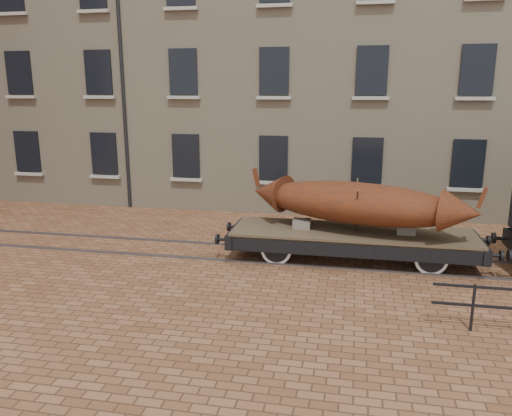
# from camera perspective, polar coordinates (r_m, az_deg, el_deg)

# --- Properties ---
(ground) EXTENTS (90.00, 90.00, 0.00)m
(ground) POSITION_cam_1_polar(r_m,az_deg,el_deg) (14.58, 8.57, -5.84)
(ground) COLOR brown
(warehouse_cream) EXTENTS (40.00, 10.19, 14.00)m
(warehouse_cream) POSITION_cam_1_polar(r_m,az_deg,el_deg) (23.97, 18.00, 18.20)
(warehouse_cream) COLOR tan
(warehouse_cream) RESTS_ON ground
(rail_track) EXTENTS (30.00, 1.52, 0.06)m
(rail_track) POSITION_cam_1_polar(r_m,az_deg,el_deg) (14.57, 8.58, -5.73)
(rail_track) COLOR #59595E
(rail_track) RESTS_ON ground
(flatcar_wagon) EXTENTS (7.59, 2.06, 1.15)m
(flatcar_wagon) POSITION_cam_1_polar(r_m,az_deg,el_deg) (14.35, 10.94, -3.26)
(flatcar_wagon) COLOR #413823
(flatcar_wagon) RESTS_ON ground
(iron_boat) EXTENTS (6.44, 3.30, 1.56)m
(iron_boat) POSITION_cam_1_polar(r_m,az_deg,el_deg) (14.10, 11.44, 0.59)
(iron_boat) COLOR #65280E
(iron_boat) RESTS_ON flatcar_wagon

